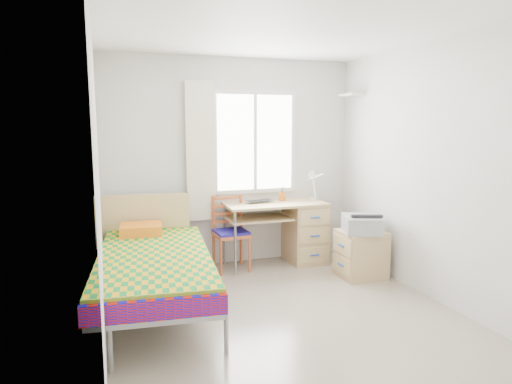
% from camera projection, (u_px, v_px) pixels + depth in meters
% --- Properties ---
extents(floor, '(3.50, 3.50, 0.00)m').
position_uv_depth(floor, '(283.00, 314.00, 4.34)').
color(floor, '#BCAD93').
rests_on(floor, ground).
extents(ceiling, '(3.50, 3.50, 0.00)m').
position_uv_depth(ceiling, '(286.00, 29.00, 3.95)').
color(ceiling, white).
rests_on(ceiling, wall_back).
extents(wall_back, '(3.20, 0.00, 3.20)m').
position_uv_depth(wall_back, '(232.00, 162.00, 5.78)').
color(wall_back, silver).
rests_on(wall_back, ground).
extents(wall_left, '(0.00, 3.50, 3.50)m').
position_uv_depth(wall_left, '(98.00, 186.00, 3.63)').
color(wall_left, silver).
rests_on(wall_left, ground).
extents(wall_right, '(0.00, 3.50, 3.50)m').
position_uv_depth(wall_right, '(429.00, 172.00, 4.65)').
color(wall_right, silver).
rests_on(wall_right, ground).
extents(window, '(1.10, 0.04, 1.30)m').
position_uv_depth(window, '(255.00, 142.00, 5.82)').
color(window, white).
rests_on(window, wall_back).
extents(curtain, '(0.35, 0.05, 1.70)m').
position_uv_depth(curtain, '(200.00, 152.00, 5.56)').
color(curtain, white).
rests_on(curtain, wall_back).
extents(floating_shelf, '(0.20, 0.32, 0.03)m').
position_uv_depth(floating_shelf, '(352.00, 95.00, 5.80)').
color(floating_shelf, white).
rests_on(floating_shelf, wall_right).
extents(bed, '(1.26, 2.34, 0.98)m').
position_uv_depth(bed, '(153.00, 261.00, 4.40)').
color(bed, '#909398').
rests_on(bed, floor).
extents(desk, '(1.29, 0.60, 0.80)m').
position_uv_depth(desk, '(300.00, 229.00, 5.91)').
color(desk, tan).
rests_on(desk, floor).
extents(chair, '(0.42, 0.42, 0.92)m').
position_uv_depth(chair, '(231.00, 228.00, 5.61)').
color(chair, '#A64D20').
rests_on(chair, floor).
extents(cabinet, '(0.51, 0.45, 0.55)m').
position_uv_depth(cabinet, '(361.00, 254.00, 5.34)').
color(cabinet, tan).
rests_on(cabinet, floor).
extents(printer, '(0.52, 0.56, 0.20)m').
position_uv_depth(printer, '(362.00, 224.00, 5.24)').
color(printer, '#A7ABAF').
rests_on(printer, cabinet).
extents(laptop, '(0.39, 0.29, 0.03)m').
position_uv_depth(laptop, '(261.00, 202.00, 5.72)').
color(laptop, black).
rests_on(laptop, desk).
extents(pen_cup, '(0.10, 0.10, 0.10)m').
position_uv_depth(pen_cup, '(282.00, 197.00, 5.91)').
color(pen_cup, orange).
rests_on(pen_cup, desk).
extents(task_lamp, '(0.23, 0.32, 0.41)m').
position_uv_depth(task_lamp, '(314.00, 182.00, 5.80)').
color(task_lamp, white).
rests_on(task_lamp, desk).
extents(book, '(0.23, 0.27, 0.02)m').
position_uv_depth(book, '(264.00, 220.00, 5.73)').
color(book, gray).
rests_on(book, desk).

